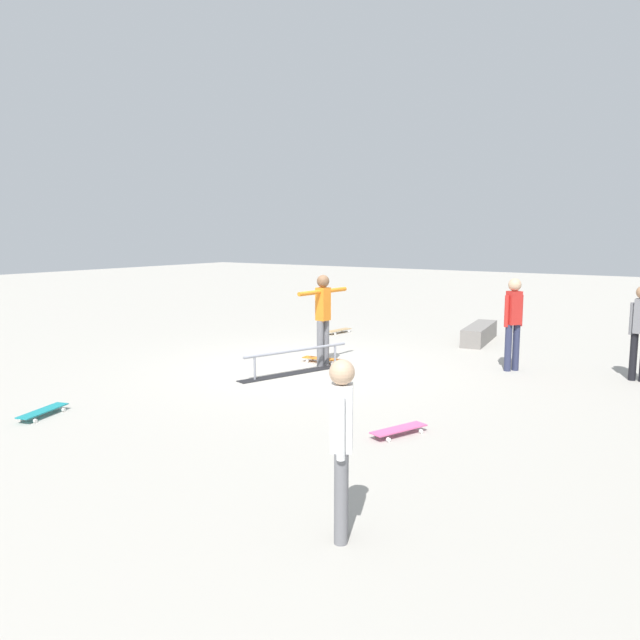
{
  "coord_description": "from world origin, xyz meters",
  "views": [
    {
      "loc": [
        9.28,
        6.58,
        2.5
      ],
      "look_at": [
        0.5,
        0.64,
        1.0
      ],
      "focal_mm": 34.87,
      "sensor_mm": 36.0,
      "label": 1
    }
  ],
  "objects_px": {
    "loose_skateboard_teal": "(43,411)",
    "skate_ledge": "(479,333)",
    "grind_rail": "(297,363)",
    "skater_main": "(323,313)",
    "loose_skateboard_natural": "(339,330)",
    "loose_skateboard_pink": "(399,429)",
    "skateboard_main": "(322,359)",
    "bystander_white_shirt": "(342,439)",
    "bystander_red_shirt": "(513,319)"
  },
  "relations": [
    {
      "from": "loose_skateboard_pink",
      "to": "skateboard_main",
      "type": "bearing_deg",
      "value": -113.43
    },
    {
      "from": "skater_main",
      "to": "bystander_white_shirt",
      "type": "distance_m",
      "value": 6.71
    },
    {
      "from": "bystander_white_shirt",
      "to": "skate_ledge",
      "type": "bearing_deg",
      "value": 163.97
    },
    {
      "from": "loose_skateboard_teal",
      "to": "bystander_white_shirt",
      "type": "bearing_deg",
      "value": 66.52
    },
    {
      "from": "grind_rail",
      "to": "bystander_red_shirt",
      "type": "relative_size",
      "value": 1.38
    },
    {
      "from": "bystander_red_shirt",
      "to": "loose_skateboard_natural",
      "type": "height_order",
      "value": "bystander_red_shirt"
    },
    {
      "from": "loose_skateboard_natural",
      "to": "skateboard_main",
      "type": "bearing_deg",
      "value": 33.93
    },
    {
      "from": "bystander_white_shirt",
      "to": "loose_skateboard_pink",
      "type": "bearing_deg",
      "value": 167.59
    },
    {
      "from": "skateboard_main",
      "to": "loose_skateboard_natural",
      "type": "bearing_deg",
      "value": -69.31
    },
    {
      "from": "skater_main",
      "to": "skateboard_main",
      "type": "bearing_deg",
      "value": 40.75
    },
    {
      "from": "skateboard_main",
      "to": "loose_skateboard_natural",
      "type": "relative_size",
      "value": 1.0
    },
    {
      "from": "skateboard_main",
      "to": "bystander_red_shirt",
      "type": "bearing_deg",
      "value": -163.9
    },
    {
      "from": "skateboard_main",
      "to": "loose_skateboard_teal",
      "type": "bearing_deg",
      "value": 70.12
    },
    {
      "from": "skate_ledge",
      "to": "grind_rail",
      "type": "bearing_deg",
      "value": -17.74
    },
    {
      "from": "skater_main",
      "to": "bystander_white_shirt",
      "type": "xyz_separation_m",
      "value": [
        5.49,
        3.85,
        -0.15
      ]
    },
    {
      "from": "skate_ledge",
      "to": "loose_skateboard_natural",
      "type": "height_order",
      "value": "skate_ledge"
    },
    {
      "from": "loose_skateboard_pink",
      "to": "loose_skateboard_natural",
      "type": "bearing_deg",
      "value": -121.85
    },
    {
      "from": "skate_ledge",
      "to": "skater_main",
      "type": "relative_size",
      "value": 1.16
    },
    {
      "from": "grind_rail",
      "to": "skate_ledge",
      "type": "xyz_separation_m",
      "value": [
        -4.95,
        1.58,
        0.0
      ]
    },
    {
      "from": "skater_main",
      "to": "loose_skateboard_natural",
      "type": "relative_size",
      "value": 2.1
    },
    {
      "from": "grind_rail",
      "to": "bystander_white_shirt",
      "type": "distance_m",
      "value": 6.15
    },
    {
      "from": "bystander_white_shirt",
      "to": "loose_skateboard_teal",
      "type": "relative_size",
      "value": 1.83
    },
    {
      "from": "bystander_red_shirt",
      "to": "bystander_white_shirt",
      "type": "bearing_deg",
      "value": -137.18
    },
    {
      "from": "loose_skateboard_pink",
      "to": "loose_skateboard_teal",
      "type": "bearing_deg",
      "value": -45.05
    },
    {
      "from": "loose_skateboard_natural",
      "to": "loose_skateboard_pink",
      "type": "bearing_deg",
      "value": 44.42
    },
    {
      "from": "loose_skateboard_natural",
      "to": "loose_skateboard_teal",
      "type": "bearing_deg",
      "value": 9.66
    },
    {
      "from": "skate_ledge",
      "to": "loose_skateboard_pink",
      "type": "distance_m",
      "value": 7.19
    },
    {
      "from": "loose_skateboard_pink",
      "to": "grind_rail",
      "type": "bearing_deg",
      "value": -103.57
    },
    {
      "from": "grind_rail",
      "to": "loose_skateboard_pink",
      "type": "height_order",
      "value": "grind_rail"
    },
    {
      "from": "skateboard_main",
      "to": "loose_skateboard_natural",
      "type": "xyz_separation_m",
      "value": [
        -3.17,
        -1.64,
        0.0
      ]
    },
    {
      "from": "skate_ledge",
      "to": "bystander_red_shirt",
      "type": "distance_m",
      "value": 3.11
    },
    {
      "from": "grind_rail",
      "to": "loose_skateboard_natural",
      "type": "bearing_deg",
      "value": -139.26
    },
    {
      "from": "skater_main",
      "to": "grind_rail",
      "type": "bearing_deg",
      "value": -178.89
    },
    {
      "from": "loose_skateboard_teal",
      "to": "skater_main",
      "type": "bearing_deg",
      "value": 147.66
    },
    {
      "from": "skate_ledge",
      "to": "skateboard_main",
      "type": "relative_size",
      "value": 2.43
    },
    {
      "from": "grind_rail",
      "to": "loose_skateboard_teal",
      "type": "height_order",
      "value": "grind_rail"
    },
    {
      "from": "loose_skateboard_natural",
      "to": "loose_skateboard_teal",
      "type": "relative_size",
      "value": 0.99
    },
    {
      "from": "skateboard_main",
      "to": "loose_skateboard_teal",
      "type": "distance_m",
      "value": 5.23
    },
    {
      "from": "skate_ledge",
      "to": "loose_skateboard_teal",
      "type": "relative_size",
      "value": 2.42
    },
    {
      "from": "loose_skateboard_teal",
      "to": "skate_ledge",
      "type": "bearing_deg",
      "value": 145.5
    },
    {
      "from": "skater_main",
      "to": "bystander_red_shirt",
      "type": "distance_m",
      "value": 3.46
    },
    {
      "from": "skater_main",
      "to": "bystander_red_shirt",
      "type": "relative_size",
      "value": 1.02
    },
    {
      "from": "skate_ledge",
      "to": "skater_main",
      "type": "xyz_separation_m",
      "value": [
        4.18,
        -1.54,
        0.8
      ]
    },
    {
      "from": "bystander_red_shirt",
      "to": "loose_skateboard_natural",
      "type": "relative_size",
      "value": 2.06
    },
    {
      "from": "skater_main",
      "to": "loose_skateboard_pink",
      "type": "bearing_deg",
      "value": -128.76
    },
    {
      "from": "loose_skateboard_pink",
      "to": "skate_ledge",
      "type": "bearing_deg",
      "value": -147.57
    },
    {
      "from": "loose_skateboard_teal",
      "to": "skateboard_main",
      "type": "bearing_deg",
      "value": 150.02
    },
    {
      "from": "skateboard_main",
      "to": "loose_skateboard_pink",
      "type": "height_order",
      "value": "same"
    },
    {
      "from": "skateboard_main",
      "to": "loose_skateboard_pink",
      "type": "distance_m",
      "value": 4.44
    },
    {
      "from": "grind_rail",
      "to": "skater_main",
      "type": "relative_size",
      "value": 1.36
    }
  ]
}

